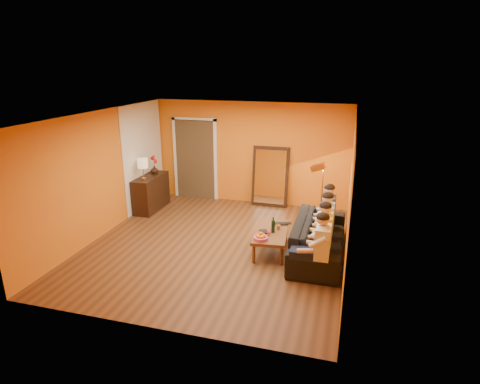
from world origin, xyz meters
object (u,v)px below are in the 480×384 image
(sofa, at_px, (319,237))
(person_mid_right, at_px, (327,223))
(mirror_frame, at_px, (270,177))
(sideboard, at_px, (151,193))
(wine_bottle, at_px, (273,225))
(tumbler, at_px, (278,227))
(table_lamp, at_px, (143,169))
(person_mid_left, at_px, (325,235))
(coffee_table, at_px, (271,241))
(person_far_left, at_px, (322,248))
(laptop, at_px, (283,225))
(person_far_right, at_px, (329,213))
(vase, at_px, (154,170))
(dog, at_px, (303,231))
(floor_lamp, at_px, (322,197))

(sofa, relative_size, person_mid_right, 1.92)
(mirror_frame, xyz_separation_m, sideboard, (-2.79, -1.08, -0.34))
(wine_bottle, xyz_separation_m, tumbler, (0.07, 0.17, -0.11))
(table_lamp, height_order, person_mid_right, table_lamp)
(person_mid_right, bearing_deg, tumbler, -173.72)
(mirror_frame, height_order, table_lamp, mirror_frame)
(sofa, xyz_separation_m, person_mid_left, (0.13, -0.45, 0.27))
(sideboard, xyz_separation_m, person_mid_right, (4.37, -1.29, 0.18))
(coffee_table, xyz_separation_m, person_mid_right, (1.03, 0.22, 0.40))
(sideboard, height_order, wine_bottle, sideboard)
(person_far_left, distance_m, laptop, 1.51)
(person_far_right, xyz_separation_m, tumbler, (-0.91, -0.65, -0.15))
(vase, bearing_deg, wine_bottle, -28.12)
(person_mid_right, xyz_separation_m, vase, (-4.37, 1.54, 0.34))
(person_far_left, bearing_deg, sideboard, 151.33)
(tumbler, bearing_deg, wine_bottle, -112.38)
(person_far_right, bearing_deg, dog, -138.83)
(mirror_frame, bearing_deg, wine_bottle, -77.26)
(floor_lamp, distance_m, laptop, 1.29)
(laptop, bearing_deg, dog, -10.34)
(person_mid_left, distance_m, wine_bottle, 1.02)
(dog, bearing_deg, wine_bottle, -132.89)
(table_lamp, xyz_separation_m, person_mid_right, (4.37, -0.99, -0.49))
(dog, height_order, person_far_right, person_far_right)
(table_lamp, distance_m, person_mid_left, 4.66)
(coffee_table, xyz_separation_m, tumbler, (0.12, 0.12, 0.25))
(person_far_right, distance_m, wine_bottle, 1.28)
(person_far_left, distance_m, vase, 5.12)
(person_far_left, distance_m, person_far_right, 1.65)
(sofa, height_order, person_mid_left, person_mid_left)
(mirror_frame, relative_size, floor_lamp, 1.06)
(coffee_table, relative_size, wine_bottle, 3.94)
(person_mid_left, bearing_deg, floor_lamp, 96.54)
(person_far_left, relative_size, tumbler, 13.10)
(floor_lamp, height_order, tumbler, floor_lamp)
(dog, height_order, person_far_left, person_far_left)
(dog, xyz_separation_m, person_far_right, (0.46, 0.40, 0.27))
(table_lamp, xyz_separation_m, tumbler, (3.46, -1.09, -0.64))
(sofa, xyz_separation_m, person_mid_right, (0.13, 0.10, 0.27))
(person_mid_left, height_order, person_mid_right, same)
(table_lamp, height_order, person_mid_left, table_lamp)
(table_lamp, bearing_deg, wine_bottle, -20.40)
(sideboard, distance_m, vase, 0.58)
(floor_lamp, distance_m, person_mid_right, 1.22)
(person_mid_right, distance_m, person_far_right, 0.55)
(sideboard, relative_size, person_far_right, 0.97)
(coffee_table, relative_size, vase, 5.95)
(table_lamp, xyz_separation_m, coffee_table, (3.34, -1.21, -0.90))
(person_mid_right, distance_m, wine_bottle, 1.02)
(mirror_frame, height_order, coffee_table, mirror_frame)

